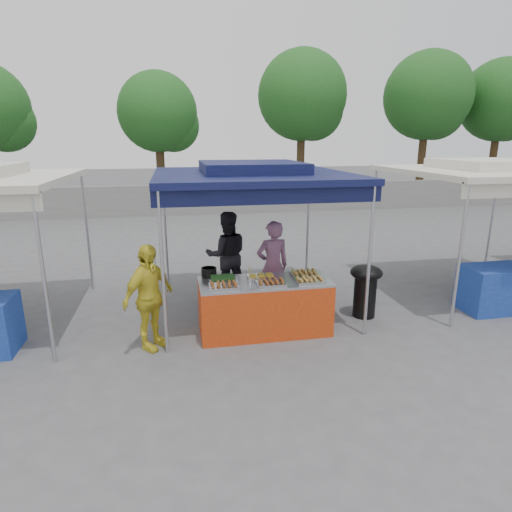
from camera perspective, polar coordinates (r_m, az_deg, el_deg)
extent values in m
plane|color=#545356|center=(6.95, 0.95, -9.68)|extent=(80.00, 80.00, 0.00)
cube|color=slate|center=(17.37, -6.57, 7.50)|extent=(40.00, 0.25, 1.20)
cylinder|color=#AFAEB5|center=(5.94, -12.31, -2.55)|extent=(0.05, 0.05, 2.30)
cylinder|color=#AFAEB5|center=(6.56, 14.84, -1.00)|extent=(0.05, 0.05, 2.30)
cylinder|color=#AFAEB5|center=(8.85, -11.98, 3.34)|extent=(0.05, 0.05, 2.30)
cylinder|color=#AFAEB5|center=(9.28, 6.91, 4.11)|extent=(0.05, 0.05, 2.30)
cube|color=#0F133C|center=(7.30, -0.61, 10.72)|extent=(3.20, 3.20, 0.10)
cube|color=#0F133C|center=(7.29, -0.61, 11.73)|extent=(1.65, 1.65, 0.18)
cube|color=#0F133C|center=(5.86, 2.06, 8.08)|extent=(3.20, 0.04, 0.25)
cylinder|color=#AFAEB5|center=(6.17, -26.36, -3.15)|extent=(0.05, 0.05, 2.30)
cylinder|color=#AFAEB5|center=(9.00, -21.56, 2.80)|extent=(0.05, 0.05, 2.30)
cylinder|color=#AFAEB5|center=(7.33, 25.48, -0.30)|extent=(0.05, 0.05, 2.30)
cylinder|color=#AFAEB5|center=(9.83, 15.29, 4.32)|extent=(0.05, 0.05, 2.30)
cylinder|color=#AFAEB5|center=(11.47, 28.93, 4.45)|extent=(0.05, 0.05, 2.30)
cube|color=beige|center=(9.24, 28.51, 9.87)|extent=(3.20, 3.20, 0.10)
cube|color=beige|center=(9.23, 28.61, 10.67)|extent=(1.65, 1.65, 0.18)
cube|color=#1D3B97|center=(8.84, 30.93, -3.62)|extent=(1.80, 0.70, 0.80)
sphere|color=#20571D|center=(20.02, -30.58, 15.16)|extent=(2.32, 2.32, 2.32)
cylinder|color=#3C2A17|center=(19.34, -12.60, 11.63)|extent=(0.36, 0.36, 3.62)
sphere|color=#20571D|center=(19.34, -13.00, 18.20)|extent=(3.31, 3.31, 3.31)
sphere|color=#20571D|center=(19.51, -11.05, 16.76)|extent=(2.27, 2.27, 2.27)
cylinder|color=#3C2A17|center=(20.29, 5.96, 13.06)|extent=(0.36, 0.36, 4.31)
sphere|color=#20571D|center=(20.36, 6.18, 20.53)|extent=(3.94, 3.94, 3.94)
sphere|color=#20571D|center=(20.68, 7.64, 18.69)|extent=(2.71, 2.71, 2.71)
cylinder|color=#3C2A17|center=(22.51, 21.23, 12.42)|extent=(0.36, 0.36, 4.37)
sphere|color=#20571D|center=(22.58, 21.92, 19.22)|extent=(4.00, 4.00, 4.00)
sphere|color=#20571D|center=(23.02, 22.80, 17.48)|extent=(2.75, 2.75, 2.75)
cylinder|color=#3C2A17|center=(25.01, 29.06, 11.63)|extent=(0.36, 0.36, 4.27)
sphere|color=#20571D|center=(25.06, 29.87, 17.58)|extent=(3.90, 3.90, 3.90)
sphere|color=#20571D|center=(25.56, 30.45, 16.04)|extent=(2.68, 2.68, 2.68)
cube|color=#B43510|center=(6.70, 1.14, -6.89)|extent=(2.00, 0.80, 0.81)
cube|color=#AFAEB5|center=(6.55, 1.16, -3.45)|extent=(2.00, 0.80, 0.04)
cube|color=#BABABF|center=(6.21, -4.29, -4.12)|extent=(0.42, 0.30, 0.05)
cube|color=brown|center=(6.20, -4.29, -3.79)|extent=(0.35, 0.25, 0.02)
cube|color=#BABABF|center=(6.32, 2.00, -3.73)|extent=(0.42, 0.30, 0.05)
cube|color=brown|center=(6.31, 2.01, -3.41)|extent=(0.35, 0.25, 0.02)
cube|color=#BABABF|center=(6.48, 7.13, -3.35)|extent=(0.42, 0.30, 0.05)
cube|color=#A37D37|center=(6.47, 7.14, -3.04)|extent=(0.35, 0.25, 0.02)
cube|color=#BABABF|center=(6.53, -4.45, -3.14)|extent=(0.42, 0.30, 0.05)
cube|color=#20511B|center=(6.51, -4.45, -2.83)|extent=(0.35, 0.25, 0.02)
cube|color=#BABABF|center=(6.61, 0.71, -2.86)|extent=(0.42, 0.30, 0.05)
cube|color=gold|center=(6.60, 0.71, -2.55)|extent=(0.35, 0.25, 0.02)
cube|color=#BABABF|center=(6.80, 6.48, -2.44)|extent=(0.42, 0.30, 0.05)
cube|color=#A37D37|center=(6.78, 6.49, -2.14)|extent=(0.35, 0.25, 0.02)
cylinder|color=black|center=(6.75, -6.29, -2.15)|extent=(0.24, 0.24, 0.14)
cylinder|color=#AFAEB5|center=(6.34, -0.79, -3.45)|extent=(0.07, 0.07, 0.09)
cylinder|color=black|center=(7.52, 14.29, -5.18)|extent=(0.37, 0.37, 0.73)
ellipsoid|color=black|center=(7.39, 14.51, -2.10)|extent=(0.54, 0.54, 0.24)
cube|color=#122897|center=(7.43, -2.02, -6.56)|extent=(0.56, 0.39, 0.34)
cube|color=#122897|center=(7.56, 2.06, -6.31)|extent=(0.50, 0.35, 0.30)
cube|color=#122897|center=(7.46, 2.08, -4.19)|extent=(0.49, 0.34, 0.29)
imported|color=#805172|center=(7.42, 2.23, -1.39)|extent=(0.63, 0.45, 1.61)
imported|color=black|center=(8.05, -3.89, 0.11)|extent=(0.81, 0.63, 1.66)
imported|color=gold|center=(6.26, -14.11, -5.39)|extent=(0.89, 0.92, 1.55)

